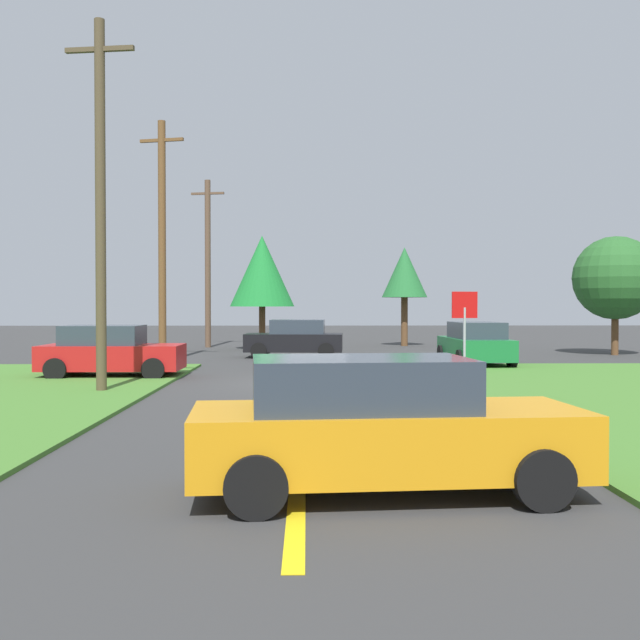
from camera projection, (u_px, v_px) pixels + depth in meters
ground_plane at (303, 383)px, 21.06m from camera, size 120.00×120.00×0.00m
lane_stripe_center at (300, 430)px, 13.06m from camera, size 0.20×14.00×0.01m
stop_sign at (465, 320)px, 20.01m from camera, size 0.72×0.14×2.61m
car_behind_on_main_road at (380, 426)px, 8.68m from camera, size 4.71×2.28×1.62m
parked_car_near_building at (110, 352)px, 22.62m from camera, size 4.25×2.10×1.62m
car_on_crossroad at (475, 344)px, 27.20m from camera, size 2.21×4.42×1.62m
car_approaching_junction at (295, 339)px, 31.49m from camera, size 4.25×2.30×1.62m
utility_pole_near at (100, 201)px, 18.57m from camera, size 1.80×0.37×9.45m
utility_pole_mid at (162, 239)px, 28.76m from camera, size 1.78×0.53×9.45m
utility_pole_far at (208, 262)px, 38.97m from camera, size 1.79×0.44×8.88m
oak_tree_left at (615, 278)px, 32.90m from camera, size 3.74×3.74×5.34m
pine_tree_center at (404, 273)px, 40.33m from camera, size 2.50×2.50×5.43m
oak_tree_right at (262, 271)px, 37.00m from camera, size 3.25×3.25×5.76m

